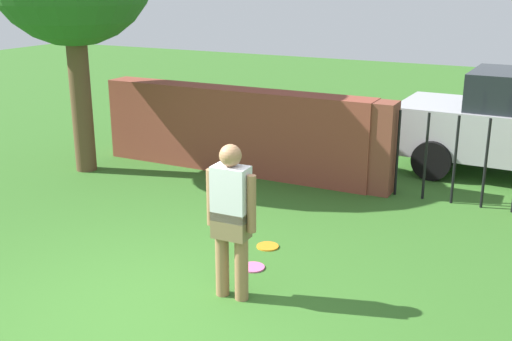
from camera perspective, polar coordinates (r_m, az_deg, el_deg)
ground_plane at (r=6.34m, az=-10.38°, el=-12.81°), size 40.00×40.00×0.00m
brick_wall at (r=10.48m, az=-2.03°, el=3.72°), size 4.81×0.50×1.41m
person at (r=6.19m, az=-2.28°, el=-4.09°), size 0.54×0.23×1.62m
fence_gate at (r=9.32m, az=19.00°, el=1.03°), size 3.06×0.44×1.40m
frisbee_pink at (r=7.14m, az=-0.30°, el=-8.82°), size 0.27×0.27×0.02m
frisbee_orange at (r=7.67m, az=1.07°, el=-6.94°), size 0.27×0.27×0.02m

